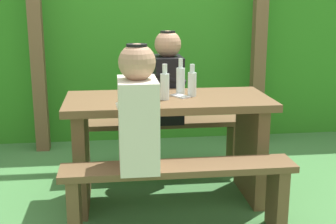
% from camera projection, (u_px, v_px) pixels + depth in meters
% --- Properties ---
extents(ground_plane, '(12.00, 12.00, 0.00)m').
position_uv_depth(ground_plane, '(168.00, 199.00, 3.31)').
color(ground_plane, '#447C41').
extents(hedge_backdrop, '(6.40, 0.74, 2.24)m').
position_uv_depth(hedge_backdrop, '(146.00, 27.00, 4.84)').
color(hedge_backdrop, '#318420').
rests_on(hedge_backdrop, ground_plane).
extents(pergola_post_left, '(0.12, 0.12, 2.23)m').
position_uv_depth(pergola_post_left, '(36.00, 33.00, 4.14)').
color(pergola_post_left, brown).
rests_on(pergola_post_left, ground_plane).
extents(pergola_post_right, '(0.12, 0.12, 2.23)m').
position_uv_depth(pergola_post_right, '(260.00, 31.00, 4.39)').
color(pergola_post_right, brown).
rests_on(pergola_post_right, ground_plane).
extents(picnic_table, '(1.40, 0.64, 0.76)m').
position_uv_depth(picnic_table, '(168.00, 132.00, 3.18)').
color(picnic_table, brown).
rests_on(picnic_table, ground_plane).
extents(bench_near, '(1.40, 0.24, 0.46)m').
position_uv_depth(bench_near, '(179.00, 185.00, 2.73)').
color(bench_near, brown).
rests_on(bench_near, ground_plane).
extents(bench_far, '(1.40, 0.24, 0.46)m').
position_uv_depth(bench_far, '(160.00, 136.00, 3.72)').
color(bench_far, brown).
rests_on(bench_far, ground_plane).
extents(person_white_shirt, '(0.25, 0.35, 0.72)m').
position_uv_depth(person_white_shirt, '(138.00, 112.00, 2.60)').
color(person_white_shirt, silver).
rests_on(person_white_shirt, bench_near).
extents(person_black_coat, '(0.25, 0.35, 0.72)m').
position_uv_depth(person_black_coat, '(168.00, 80.00, 3.62)').
color(person_black_coat, black).
rests_on(person_black_coat, bench_far).
extents(drinking_glass, '(0.08, 0.08, 0.08)m').
position_uv_depth(drinking_glass, '(130.00, 94.00, 3.04)').
color(drinking_glass, silver).
rests_on(drinking_glass, picnic_table).
extents(bottle_left, '(0.06, 0.06, 0.22)m').
position_uv_depth(bottle_left, '(192.00, 83.00, 3.15)').
color(bottle_left, silver).
rests_on(bottle_left, picnic_table).
extents(bottle_right, '(0.06, 0.06, 0.24)m').
position_uv_depth(bottle_right, '(165.00, 85.00, 3.04)').
color(bottle_right, silver).
rests_on(bottle_right, picnic_table).
extents(bottle_center, '(0.06, 0.06, 0.25)m').
position_uv_depth(bottle_center, '(180.00, 80.00, 3.22)').
color(bottle_center, silver).
rests_on(bottle_center, picnic_table).
extents(cell_phone, '(0.13, 0.16, 0.01)m').
position_uv_depth(cell_phone, '(180.00, 96.00, 3.15)').
color(cell_phone, silver).
rests_on(cell_phone, picnic_table).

